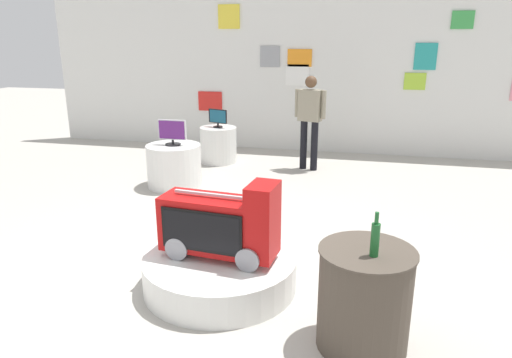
{
  "coord_description": "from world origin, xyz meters",
  "views": [
    {
      "loc": [
        1.42,
        -3.84,
        2.22
      ],
      "look_at": [
        0.42,
        0.43,
        0.88
      ],
      "focal_mm": 32.42,
      "sensor_mm": 36.0,
      "label": 1
    }
  ],
  "objects_px": {
    "shopper_browsing_near_truck": "(310,116)",
    "display_pedestal_left_rear": "(218,145)",
    "display_pedestal_center_rear": "(174,166)",
    "tv_on_center_rear": "(172,132)",
    "side_table_round": "(364,298)",
    "main_display_pedestal": "(220,271)",
    "novelty_firetruck_tv": "(221,226)",
    "bottle_on_side_table": "(375,239)",
    "tv_on_left_rear": "(218,118)"
  },
  "relations": [
    {
      "from": "tv_on_left_rear",
      "to": "bottle_on_side_table",
      "type": "bearing_deg",
      "value": -61.44
    },
    {
      "from": "tv_on_left_rear",
      "to": "novelty_firetruck_tv",
      "type": "bearing_deg",
      "value": -72.04
    },
    {
      "from": "bottle_on_side_table",
      "to": "shopper_browsing_near_truck",
      "type": "xyz_separation_m",
      "value": [
        -1.03,
        4.88,
        0.04
      ]
    },
    {
      "from": "main_display_pedestal",
      "to": "tv_on_left_rear",
      "type": "height_order",
      "value": "tv_on_left_rear"
    },
    {
      "from": "novelty_firetruck_tv",
      "to": "side_table_round",
      "type": "distance_m",
      "value": 1.42
    },
    {
      "from": "shopper_browsing_near_truck",
      "to": "display_pedestal_left_rear",
      "type": "bearing_deg",
      "value": 175.83
    },
    {
      "from": "tv_on_center_rear",
      "to": "bottle_on_side_table",
      "type": "bearing_deg",
      "value": -49.42
    },
    {
      "from": "main_display_pedestal",
      "to": "side_table_round",
      "type": "height_order",
      "value": "side_table_round"
    },
    {
      "from": "main_display_pedestal",
      "to": "display_pedestal_left_rear",
      "type": "relative_size",
      "value": 2.11
    },
    {
      "from": "display_pedestal_left_rear",
      "to": "side_table_round",
      "type": "bearing_deg",
      "value": -61.4
    },
    {
      "from": "tv_on_left_rear",
      "to": "bottle_on_side_table",
      "type": "height_order",
      "value": "bottle_on_side_table"
    },
    {
      "from": "side_table_round",
      "to": "display_pedestal_left_rear",
      "type": "bearing_deg",
      "value": 118.6
    },
    {
      "from": "novelty_firetruck_tv",
      "to": "tv_on_center_rear",
      "type": "height_order",
      "value": "tv_on_center_rear"
    },
    {
      "from": "main_display_pedestal",
      "to": "bottle_on_side_table",
      "type": "distance_m",
      "value": 1.68
    },
    {
      "from": "side_table_round",
      "to": "novelty_firetruck_tv",
      "type": "bearing_deg",
      "value": 155.51
    },
    {
      "from": "tv_on_left_rear",
      "to": "display_pedestal_center_rear",
      "type": "relative_size",
      "value": 0.45
    },
    {
      "from": "novelty_firetruck_tv",
      "to": "tv_on_center_rear",
      "type": "relative_size",
      "value": 2.45
    },
    {
      "from": "shopper_browsing_near_truck",
      "to": "main_display_pedestal",
      "type": "bearing_deg",
      "value": -94.19
    },
    {
      "from": "side_table_round",
      "to": "display_pedestal_center_rear",
      "type": "bearing_deg",
      "value": 130.86
    },
    {
      "from": "main_display_pedestal",
      "to": "tv_on_center_rear",
      "type": "distance_m",
      "value": 3.28
    },
    {
      "from": "display_pedestal_center_rear",
      "to": "bottle_on_side_table",
      "type": "xyz_separation_m",
      "value": [
        2.95,
        -3.44,
        0.59
      ]
    },
    {
      "from": "bottle_on_side_table",
      "to": "shopper_browsing_near_truck",
      "type": "relative_size",
      "value": 0.2
    },
    {
      "from": "tv_on_center_rear",
      "to": "shopper_browsing_near_truck",
      "type": "bearing_deg",
      "value": 36.82
    },
    {
      "from": "tv_on_left_rear",
      "to": "bottle_on_side_table",
      "type": "distance_m",
      "value": 5.69
    },
    {
      "from": "main_display_pedestal",
      "to": "display_pedestal_center_rear",
      "type": "height_order",
      "value": "display_pedestal_center_rear"
    },
    {
      "from": "tv_on_left_rear",
      "to": "side_table_round",
      "type": "distance_m",
      "value": 5.61
    },
    {
      "from": "tv_on_center_rear",
      "to": "shopper_browsing_near_truck",
      "type": "xyz_separation_m",
      "value": [
        1.92,
        1.44,
        0.09
      ]
    },
    {
      "from": "novelty_firetruck_tv",
      "to": "shopper_browsing_near_truck",
      "type": "relative_size",
      "value": 0.67
    },
    {
      "from": "main_display_pedestal",
      "to": "tv_on_left_rear",
      "type": "xyz_separation_m",
      "value": [
        -1.38,
        4.32,
        0.69
      ]
    },
    {
      "from": "main_display_pedestal",
      "to": "novelty_firetruck_tv",
      "type": "distance_m",
      "value": 0.45
    },
    {
      "from": "tv_on_center_rear",
      "to": "display_pedestal_left_rear",
      "type": "bearing_deg",
      "value": 81.77
    },
    {
      "from": "display_pedestal_left_rear",
      "to": "display_pedestal_center_rear",
      "type": "height_order",
      "value": "same"
    },
    {
      "from": "main_display_pedestal",
      "to": "shopper_browsing_near_truck",
      "type": "distance_m",
      "value": 4.29
    },
    {
      "from": "tv_on_left_rear",
      "to": "shopper_browsing_near_truck",
      "type": "relative_size",
      "value": 0.23
    },
    {
      "from": "display_pedestal_left_rear",
      "to": "shopper_browsing_near_truck",
      "type": "height_order",
      "value": "shopper_browsing_near_truck"
    },
    {
      "from": "novelty_firetruck_tv",
      "to": "bottle_on_side_table",
      "type": "height_order",
      "value": "bottle_on_side_table"
    },
    {
      "from": "novelty_firetruck_tv",
      "to": "display_pedestal_center_rear",
      "type": "relative_size",
      "value": 1.3
    },
    {
      "from": "display_pedestal_center_rear",
      "to": "novelty_firetruck_tv",
      "type": "bearing_deg",
      "value": -59.59
    },
    {
      "from": "bottle_on_side_table",
      "to": "shopper_browsing_near_truck",
      "type": "bearing_deg",
      "value": 101.89
    },
    {
      "from": "display_pedestal_left_rear",
      "to": "novelty_firetruck_tv",
      "type": "bearing_deg",
      "value": -72.04
    },
    {
      "from": "side_table_round",
      "to": "bottle_on_side_table",
      "type": "xyz_separation_m",
      "value": [
        0.04,
        -0.08,
        0.51
      ]
    },
    {
      "from": "side_table_round",
      "to": "shopper_browsing_near_truck",
      "type": "xyz_separation_m",
      "value": [
        -0.99,
        4.79,
        0.55
      ]
    },
    {
      "from": "shopper_browsing_near_truck",
      "to": "side_table_round",
      "type": "bearing_deg",
      "value": -78.36
    },
    {
      "from": "display_pedestal_left_rear",
      "to": "side_table_round",
      "type": "relative_size",
      "value": 0.86
    },
    {
      "from": "display_pedestal_left_rear",
      "to": "bottle_on_side_table",
      "type": "height_order",
      "value": "bottle_on_side_table"
    },
    {
      "from": "tv_on_center_rear",
      "to": "shopper_browsing_near_truck",
      "type": "relative_size",
      "value": 0.27
    },
    {
      "from": "display_pedestal_left_rear",
      "to": "tv_on_center_rear",
      "type": "xyz_separation_m",
      "value": [
        -0.23,
        -1.56,
        0.53
      ]
    },
    {
      "from": "display_pedestal_left_rear",
      "to": "display_pedestal_center_rear",
      "type": "distance_m",
      "value": 1.57
    },
    {
      "from": "main_display_pedestal",
      "to": "display_pedestal_center_rear",
      "type": "distance_m",
      "value": 3.21
    },
    {
      "from": "display_pedestal_center_rear",
      "to": "tv_on_center_rear",
      "type": "distance_m",
      "value": 0.53
    }
  ]
}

